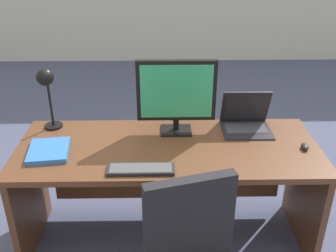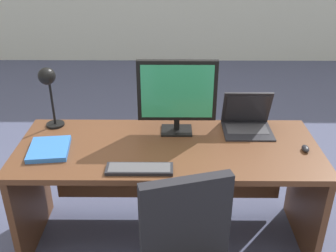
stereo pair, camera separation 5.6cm
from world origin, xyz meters
name	(u,v)px [view 1 (the left image)]	position (x,y,z in m)	size (l,w,h in m)	color
ground	(165,135)	(0.00, 1.50, 0.00)	(12.00, 12.00, 0.00)	#474C6B
desk	(168,170)	(0.00, 0.05, 0.53)	(1.85, 0.73, 0.73)	#56331E
monitor	(176,93)	(0.06, 0.20, 1.00)	(0.50, 0.16, 0.48)	black
laptop	(246,117)	(0.52, 0.25, 0.81)	(0.32, 0.28, 0.26)	black
keyboard	(141,169)	(-0.15, -0.27, 0.74)	(0.37, 0.11, 0.02)	black
mouse	(305,147)	(0.82, -0.05, 0.75)	(0.04, 0.07, 0.03)	black
desk_lamp	(46,85)	(-0.76, 0.25, 1.04)	(0.12, 0.14, 0.42)	black
book	(49,151)	(-0.71, -0.06, 0.74)	(0.26, 0.30, 0.03)	blue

